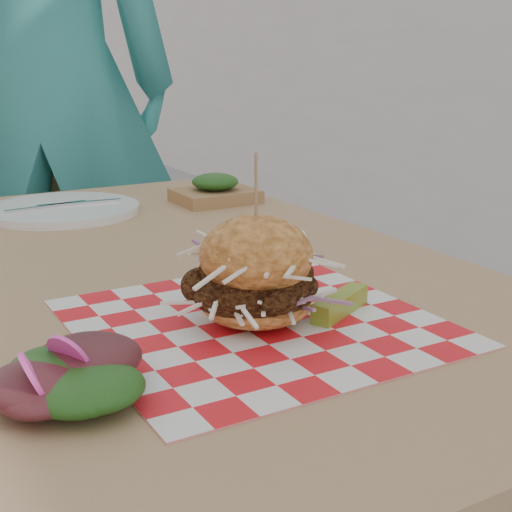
% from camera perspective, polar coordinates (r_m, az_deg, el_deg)
% --- Properties ---
extents(diner, '(0.82, 0.70, 1.91)m').
position_cam_1_polar(diner, '(2.02, -16.45, 13.26)').
color(diner, teal).
rests_on(diner, ground).
extents(patio_table, '(0.80, 1.20, 0.75)m').
position_cam_1_polar(patio_table, '(1.00, -8.92, -5.22)').
color(patio_table, tan).
rests_on(patio_table, ground).
extents(paper_liner, '(0.36, 0.36, 0.00)m').
position_cam_1_polar(paper_liner, '(0.76, 0.00, -5.34)').
color(paper_liner, red).
rests_on(paper_liner, patio_table).
extents(sandwich, '(0.16, 0.16, 0.18)m').
position_cam_1_polar(sandwich, '(0.75, -0.00, -1.69)').
color(sandwich, '#E59040').
rests_on(sandwich, paper_liner).
extents(pickle_spear, '(0.09, 0.06, 0.02)m').
position_cam_1_polar(pickle_spear, '(0.79, 6.75, -3.82)').
color(pickle_spear, '#90A52F').
rests_on(pickle_spear, paper_liner).
extents(side_salad, '(0.14, 0.14, 0.05)m').
position_cam_1_polar(side_salad, '(0.61, -15.46, -10.42)').
color(side_salad, '#3F1419').
rests_on(side_salad, patio_table).
extents(place_setting, '(0.27, 0.27, 0.02)m').
position_cam_1_polar(place_setting, '(1.33, -15.16, 3.61)').
color(place_setting, white).
rests_on(place_setting, patio_table).
extents(kraft_tray, '(0.15, 0.12, 0.06)m').
position_cam_1_polar(kraft_tray, '(1.38, -3.28, 5.25)').
color(kraft_tray, olive).
rests_on(kraft_tray, patio_table).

